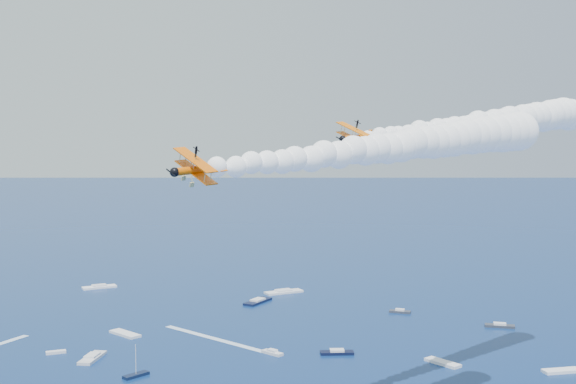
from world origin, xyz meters
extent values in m
cube|color=black|center=(-20.28, 83.98, 0.35)|extent=(6.37, 4.82, 0.70)
cube|color=silver|center=(14.02, 91.48, 0.35)|extent=(4.78, 6.08, 0.70)
cube|color=#313541|center=(63.58, 121.66, 0.35)|extent=(6.68, 5.41, 0.70)
cube|color=white|center=(-24.65, 187.07, 0.35)|extent=(12.50, 6.01, 0.70)
cube|color=#2F333E|center=(83.63, 97.85, 0.35)|extent=(8.55, 6.48, 0.70)
cube|color=black|center=(24.70, 148.11, 0.35)|extent=(11.50, 11.18, 0.70)
cube|color=white|center=(37.09, 159.78, 0.35)|extent=(14.10, 6.61, 0.70)
cube|color=white|center=(-20.17, 120.34, 0.35)|extent=(8.27, 10.74, 0.70)
cube|color=white|center=(74.55, 58.70, 0.35)|extent=(9.21, 3.64, 0.70)
cube|color=silver|center=(-38.09, 107.76, 0.35)|extent=(5.02, 1.99, 0.70)
cube|color=black|center=(29.61, 86.93, 0.35)|extent=(8.81, 4.64, 0.70)
cube|color=silver|center=(-29.45, 100.34, 0.35)|extent=(7.43, 10.82, 0.70)
cube|color=white|center=(51.16, 72.10, 0.35)|extent=(6.23, 9.53, 0.70)
cube|color=white|center=(2.39, 110.14, 0.03)|extent=(21.80, 33.30, 0.04)
camera|label=1|loc=(-33.28, -79.52, 54.07)|focal=44.96mm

